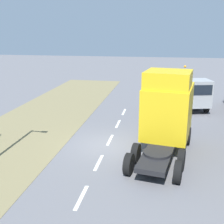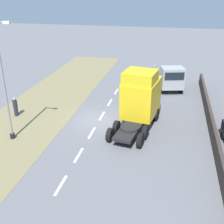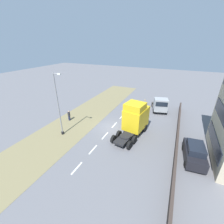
# 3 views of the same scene
# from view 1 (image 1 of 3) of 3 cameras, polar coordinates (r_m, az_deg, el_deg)

# --- Properties ---
(ground_plane) EXTENTS (120.00, 120.00, 0.00)m
(ground_plane) POSITION_cam_1_polar(r_m,az_deg,el_deg) (16.77, -0.98, -6.80)
(ground_plane) COLOR slate
(ground_plane) RESTS_ON ground
(grass_verge) EXTENTS (7.00, 44.00, 0.01)m
(grass_verge) POSITION_cam_1_polar(r_m,az_deg,el_deg) (18.79, -19.31, -5.15)
(grass_verge) COLOR olive
(grass_verge) RESTS_ON ground
(lane_markings) EXTENTS (0.16, 17.80, 0.00)m
(lane_markings) POSITION_cam_1_polar(r_m,az_deg,el_deg) (16.14, -1.46, -7.75)
(lane_markings) COLOR white
(lane_markings) RESTS_ON ground
(lorry_cab) EXTENTS (3.51, 6.76, 4.66)m
(lorry_cab) POSITION_cam_1_polar(r_m,az_deg,el_deg) (15.91, 11.14, 0.24)
(lorry_cab) COLOR black
(lorry_cab) RESTS_ON ground
(flatbed_truck) EXTENTS (3.49, 5.54, 2.76)m
(flatbed_truck) POSITION_cam_1_polar(r_m,az_deg,el_deg) (24.34, 16.16, 3.42)
(flatbed_truck) COLOR #999EA3
(flatbed_truck) RESTS_ON ground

